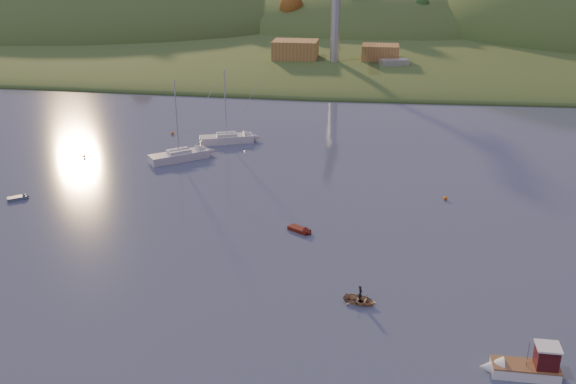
# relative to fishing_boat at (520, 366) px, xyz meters

# --- Properties ---
(far_shore) EXTENTS (620.00, 220.00, 1.50)m
(far_shore) POSITION_rel_fishing_boat_xyz_m (-24.12, 224.99, -0.83)
(far_shore) COLOR #375020
(far_shore) RESTS_ON ground
(shore_slope) EXTENTS (640.00, 150.00, 7.00)m
(shore_slope) POSITION_rel_fishing_boat_xyz_m (-24.12, 159.99, -0.83)
(shore_slope) COLOR #375020
(shore_slope) RESTS_ON ground
(hill_left) EXTENTS (170.00, 140.00, 44.00)m
(hill_left) POSITION_rel_fishing_boat_xyz_m (-114.12, 194.99, -0.83)
(hill_left) COLOR #375020
(hill_left) RESTS_ON ground
(hill_center) EXTENTS (140.00, 120.00, 36.00)m
(hill_center) POSITION_rel_fishing_boat_xyz_m (-14.12, 204.99, -0.83)
(hill_center) COLOR #375020
(hill_center) RESTS_ON ground
(hillside_trees) EXTENTS (280.00, 50.00, 32.00)m
(hillside_trees) POSITION_rel_fishing_boat_xyz_m (-24.12, 179.99, -0.83)
(hillside_trees) COLOR #163F17
(hillside_trees) RESTS_ON ground
(wharf) EXTENTS (42.00, 16.00, 2.40)m
(wharf) POSITION_rel_fishing_boat_xyz_m (-19.12, 116.99, 0.37)
(wharf) COLOR slate
(wharf) RESTS_ON ground
(shed_west) EXTENTS (11.00, 8.00, 4.80)m
(shed_west) POSITION_rel_fishing_boat_xyz_m (-32.12, 117.99, 3.97)
(shed_west) COLOR #9F6535
(shed_west) RESTS_ON wharf
(shed_east) EXTENTS (9.00, 7.00, 4.00)m
(shed_east) POSITION_rel_fishing_boat_xyz_m (-11.12, 118.99, 3.57)
(shed_east) COLOR #9F6535
(shed_east) RESTS_ON wharf
(dock_crane) EXTENTS (3.20, 28.00, 20.30)m
(dock_crane) POSITION_rel_fishing_boat_xyz_m (-22.12, 113.39, 16.35)
(dock_crane) COLOR #B7B7BC
(dock_crane) RESTS_ON wharf
(fishing_boat) EXTENTS (5.89, 1.92, 3.74)m
(fishing_boat) POSITION_rel_fishing_boat_xyz_m (0.00, 0.00, 0.00)
(fishing_boat) COLOR white
(fishing_boat) RESTS_ON ground
(sailboat_near) EXTENTS (8.60, 7.52, 12.26)m
(sailboat_near) POSITION_rel_fishing_boat_xyz_m (-40.53, 45.55, -0.05)
(sailboat_near) COLOR silver
(sailboat_near) RESTS_ON ground
(sailboat_far) EXTENTS (8.89, 5.40, 11.84)m
(sailboat_far) POSITION_rel_fishing_boat_xyz_m (-35.48, 55.20, -0.07)
(sailboat_far) COLOR silver
(sailboat_far) RESTS_ON ground
(canoe) EXTENTS (3.50, 2.92, 0.63)m
(canoe) POSITION_rel_fishing_boat_xyz_m (-12.41, 8.75, -0.51)
(canoe) COLOR #A4825A
(canoe) RESTS_ON ground
(paddler) EXTENTS (0.50, 0.63, 1.51)m
(paddler) POSITION_rel_fishing_boat_xyz_m (-12.41, 8.75, -0.07)
(paddler) COLOR black
(paddler) RESTS_ON ground
(red_tender) EXTENTS (3.21, 2.58, 1.06)m
(red_tender) POSITION_rel_fishing_boat_xyz_m (-19.25, 22.90, -0.61)
(red_tender) COLOR #54150C
(red_tender) RESTS_ON ground
(grey_dinghy) EXTENTS (2.77, 2.45, 1.02)m
(grey_dinghy) POSITION_rel_fishing_boat_xyz_m (-56.09, 28.03, -0.62)
(grey_dinghy) COLOR slate
(grey_dinghy) RESTS_ON ground
(work_vessel) EXTENTS (16.42, 10.28, 3.98)m
(work_vessel) POSITION_rel_fishing_boat_xyz_m (-7.74, 112.99, 0.59)
(work_vessel) COLOR #515F6A
(work_vessel) RESTS_ON ground
(buoy_0) EXTENTS (0.50, 0.50, 0.50)m
(buoy_0) POSITION_rel_fishing_boat_xyz_m (-2.44, 35.02, -0.58)
(buoy_0) COLOR orange
(buoy_0) RESTS_ON ground
(buoy_1) EXTENTS (0.50, 0.50, 0.50)m
(buoy_1) POSITION_rel_fishing_boat_xyz_m (-55.09, 44.60, -0.58)
(buoy_1) COLOR orange
(buoy_1) RESTS_ON ground
(buoy_2) EXTENTS (0.50, 0.50, 0.50)m
(buoy_2) POSITION_rel_fishing_boat_xyz_m (-45.64, 58.46, -0.58)
(buoy_2) COLOR orange
(buoy_2) RESTS_ON ground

